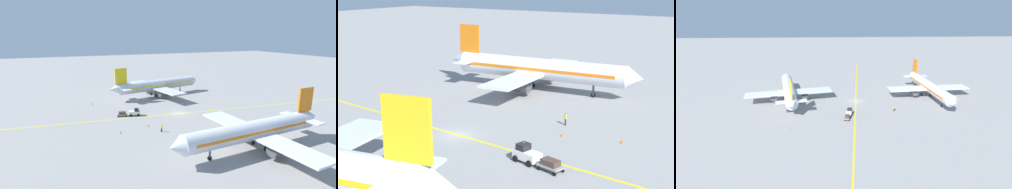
{
  "view_description": "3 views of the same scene",
  "coord_description": "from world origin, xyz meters",
  "views": [
    {
      "loc": [
        61.76,
        -29.39,
        21.38
      ],
      "look_at": [
        -4.35,
        -1.43,
        4.53
      ],
      "focal_mm": 28.0,
      "sensor_mm": 36.0,
      "label": 1
    },
    {
      "loc": [
        -42.39,
        -34.75,
        18.66
      ],
      "look_at": [
        5.89,
        -3.3,
        4.32
      ],
      "focal_mm": 50.0,
      "sensor_mm": 36.0,
      "label": 2
    },
    {
      "loc": [
        -8.09,
        -81.99,
        29.73
      ],
      "look_at": [
        -4.15,
        -4.89,
        4.09
      ],
      "focal_mm": 28.0,
      "sensor_mm": 36.0,
      "label": 3
    }
  ],
  "objects": [
    {
      "name": "traffic_cone_near_nose",
      "position": [
        6.46,
        -11.1,
        0.28
      ],
      "size": [
        0.32,
        0.32,
        0.55
      ],
      "primitive_type": "cone",
      "color": "orange",
      "rests_on": "ground"
    },
    {
      "name": "traffic_cone_mid_apron",
      "position": [
        -18.89,
        -20.5,
        0.28
      ],
      "size": [
        0.32,
        0.32,
        0.55
      ],
      "primitive_type": "cone",
      "color": "orange",
      "rests_on": "ground"
    },
    {
      "name": "traffic_cone_by_wingtip",
      "position": [
        8.05,
        -18.03,
        0.28
      ],
      "size": [
        0.32,
        0.32,
        0.55
      ],
      "primitive_type": "cone",
      "color": "orange",
      "rests_on": "ground"
    },
    {
      "name": "baggage_tug_white",
      "position": [
        -2.93,
        -11.6,
        0.9
      ],
      "size": [
        2.31,
        3.26,
        2.11
      ],
      "color": "white",
      "rests_on": "ground"
    },
    {
      "name": "airplane_adjacent_stand",
      "position": [
        25.78,
        3.36,
        3.71
      ],
      "size": [
        28.29,
        35.54,
        10.6
      ],
      "color": "silver",
      "rests_on": "ground"
    },
    {
      "name": "airplane_at_gate",
      "position": [
        -22.2,
        2.0,
        3.71
      ],
      "size": [
        28.47,
        35.32,
        10.6
      ],
      "color": "silver",
      "rests_on": "ground"
    },
    {
      "name": "ground_plane",
      "position": [
        0.0,
        0.0,
        0.0
      ],
      "size": [
        400.0,
        400.0,
        0.0
      ],
      "primitive_type": "plane",
      "color": "gray"
    },
    {
      "name": "ground_crew_worker",
      "position": [
        10.78,
        -9.39,
        0.91
      ],
      "size": [
        0.48,
        0.39,
        1.68
      ],
      "color": "#23232D",
      "rests_on": "ground"
    },
    {
      "name": "apron_yellow_centreline",
      "position": [
        0.0,
        0.0,
        0.0
      ],
      "size": [
        12.92,
        119.39,
        0.01
      ],
      "primitive_type": "cube",
      "rotation": [
        0.0,
        0.0,
        -0.1
      ],
      "color": "yellow",
      "rests_on": "ground"
    },
    {
      "name": "baggage_cart_trailing",
      "position": [
        -3.69,
        -14.81,
        0.76
      ],
      "size": [
        1.96,
        2.85,
        1.24
      ],
      "color": "gray",
      "rests_on": "ground"
    }
  ]
}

